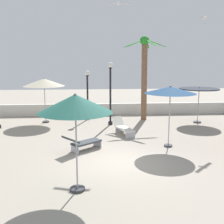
{
  "coord_description": "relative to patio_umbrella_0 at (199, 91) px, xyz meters",
  "views": [
    {
      "loc": [
        -1.05,
        -10.46,
        4.04
      ],
      "look_at": [
        0.0,
        3.42,
        1.4
      ],
      "focal_mm": 44.14,
      "sensor_mm": 36.0,
      "label": 1
    }
  ],
  "objects": [
    {
      "name": "patio_umbrella_0",
      "position": [
        0.0,
        0.0,
        0.0
      ],
      "size": [
        2.52,
        2.52,
        2.37
      ],
      "color": "#333338",
      "rests_on": "ground_plane"
    },
    {
      "name": "lamp_post_2",
      "position": [
        -5.72,
        -0.1,
        0.2
      ],
      "size": [
        0.34,
        0.34,
        3.9
      ],
      "color": "black",
      "rests_on": "ground_plane"
    },
    {
      "name": "ground_plane",
      "position": [
        -5.85,
        -6.65,
        -2.1
      ],
      "size": [
        56.0,
        56.0,
        0.0
      ],
      "primitive_type": "plane",
      "color": "#9E9384"
    },
    {
      "name": "patio_umbrella_1",
      "position": [
        -7.38,
        -8.99,
        0.65
      ],
      "size": [
        2.24,
        2.24,
        3.08
      ],
      "color": "#333338",
      "rests_on": "ground_plane"
    },
    {
      "name": "lounge_chair_2",
      "position": [
        -5.18,
        -2.43,
        -1.71
      ],
      "size": [
        1.13,
        1.96,
        0.84
      ],
      "color": "#B7B7BC",
      "rests_on": "ground_plane"
    },
    {
      "name": "lamp_post_0",
      "position": [
        -7.16,
        1.52,
        -0.13
      ],
      "size": [
        0.34,
        0.34,
        3.34
      ],
      "color": "black",
      "rests_on": "ground_plane"
    },
    {
      "name": "patio_umbrella_4",
      "position": [
        -9.92,
        0.82,
        0.52
      ],
      "size": [
        2.64,
        2.64,
        2.91
      ],
      "color": "#333338",
      "rests_on": "ground_plane"
    },
    {
      "name": "boundary_wall",
      "position": [
        -5.85,
        3.13,
        -1.68
      ],
      "size": [
        25.2,
        0.3,
        0.84
      ],
      "primitive_type": "cube",
      "color": "silver",
      "rests_on": "ground_plane"
    },
    {
      "name": "lounge_chair_0",
      "position": [
        -7.33,
        -5.14,
        -1.69
      ],
      "size": [
        1.79,
        1.59,
        0.82
      ],
      "color": "#B7B7BC",
      "rests_on": "ground_plane"
    },
    {
      "name": "patio_umbrella_3",
      "position": [
        -3.29,
        -4.8,
        0.57
      ],
      "size": [
        2.37,
        2.37,
        2.9
      ],
      "color": "#333338",
      "rests_on": "ground_plane"
    },
    {
      "name": "seagull_1",
      "position": [
        -0.71,
        -1.89,
        4.2
      ],
      "size": [
        1.01,
        0.97,
        0.14
      ],
      "color": "white"
    },
    {
      "name": "palm_tree_0",
      "position": [
        -3.35,
        1.23,
        1.31
      ],
      "size": [
        2.87,
        2.82,
        5.6
      ],
      "color": "brown",
      "rests_on": "ground_plane"
    },
    {
      "name": "seagull_0",
      "position": [
        -5.5,
        -3.0,
        4.65
      ],
      "size": [
        1.19,
        0.4,
        0.14
      ],
      "color": "white"
    }
  ]
}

